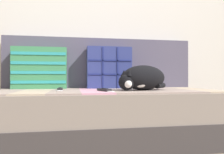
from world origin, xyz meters
name	(u,v)px	position (x,y,z in m)	size (l,w,h in m)	color
ground_plane	(108,143)	(0.00, 0.00, 0.00)	(14.00, 14.00, 0.00)	#7A6651
wall_behind	(99,4)	(0.00, 0.58, 1.25)	(6.00, 0.06, 2.50)	silver
couch	(107,115)	(0.00, 0.10, 0.20)	(1.81, 0.91, 0.40)	#3D3838
sofa_backrest	(101,63)	(0.00, 0.48, 0.63)	(1.77, 0.14, 0.47)	#514C60
throw_pillow_quilted	(109,68)	(0.06, 0.33, 0.59)	(0.40, 0.14, 0.37)	navy
throw_pillow_striped	(40,68)	(-0.55, 0.33, 0.58)	(0.45, 0.14, 0.36)	#3D8956
sleeping_cat	(142,78)	(0.25, -0.05, 0.49)	(0.44, 0.34, 0.19)	black
game_remote_near	(60,89)	(-0.36, 0.05, 0.41)	(0.05, 0.20, 0.02)	black
game_remote_far	(105,90)	(-0.05, -0.12, 0.41)	(0.11, 0.20, 0.02)	black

